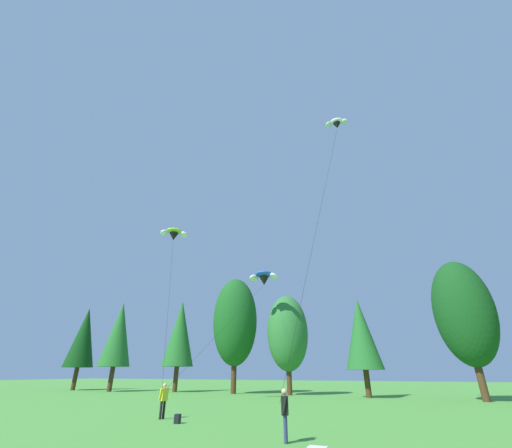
% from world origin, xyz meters
% --- Properties ---
extents(treeline_tree_a, '(4.06, 4.06, 11.20)m').
position_xyz_m(treeline_tree_a, '(-37.20, 44.07, 7.02)').
color(treeline_tree_a, '#472D19').
rests_on(treeline_tree_a, ground_plane).
extents(treeline_tree_b, '(4.09, 4.09, 11.32)m').
position_xyz_m(treeline_tree_b, '(-29.62, 43.35, 7.09)').
color(treeline_tree_b, '#472D19').
rests_on(treeline_tree_b, ground_plane).
extents(treeline_tree_c, '(4.10, 4.10, 11.35)m').
position_xyz_m(treeline_tree_c, '(-21.40, 46.10, 7.11)').
color(treeline_tree_c, '#472D19').
rests_on(treeline_tree_c, ground_plane).
extents(treeline_tree_d, '(5.43, 5.43, 13.44)m').
position_xyz_m(treeline_tree_d, '(-12.83, 45.73, 8.14)').
color(treeline_tree_d, '#472D19').
rests_on(treeline_tree_d, ground_plane).
extents(treeline_tree_e, '(4.69, 4.69, 10.70)m').
position_xyz_m(treeline_tree_e, '(-6.06, 46.02, 6.48)').
color(treeline_tree_e, '#472D19').
rests_on(treeline_tree_e, ground_plane).
extents(treeline_tree_f, '(3.70, 3.70, 9.53)m').
position_xyz_m(treeline_tree_f, '(2.26, 45.37, 5.97)').
color(treeline_tree_f, '#472D19').
rests_on(treeline_tree_f, ground_plane).
extents(treeline_tree_g, '(5.07, 5.07, 12.10)m').
position_xyz_m(treeline_tree_g, '(11.78, 44.25, 7.33)').
color(treeline_tree_g, '#472D19').
rests_on(treeline_tree_g, ground_plane).
extents(kite_flyer_near, '(0.31, 0.59, 1.69)m').
position_xyz_m(kite_flyer_near, '(-5.67, 24.27, 0.99)').
color(kite_flyer_near, black).
rests_on(kite_flyer_near, ground_plane).
extents(kite_flyer_mid, '(0.36, 0.60, 1.69)m').
position_xyz_m(kite_flyer_mid, '(2.40, 20.91, 0.99)').
color(kite_flyer_mid, navy).
rests_on(kite_flyer_mid, ground_plane).
extents(parafoil_kite_high_blue_white, '(3.57, 18.04, 11.64)m').
position_xyz_m(parafoil_kite_high_blue_white, '(-7.12, 41.59, 12.07)').
color(parafoil_kite_high_blue_white, blue).
extents(parafoil_kite_mid_white, '(2.89, 13.45, 23.44)m').
position_xyz_m(parafoil_kite_mid_white, '(3.95, 33.83, 24.01)').
color(parafoil_kite_mid_white, white).
extents(parafoil_kite_far_lime_white, '(7.67, 8.38, 13.91)m').
position_xyz_m(parafoil_kite_far_lime_white, '(-12.29, 31.58, 14.45)').
color(parafoil_kite_far_lime_white, '#93D633').
extents(backpack, '(0.31, 0.37, 0.40)m').
position_xyz_m(backpack, '(-3.92, 23.27, 0.20)').
color(backpack, black).
rests_on(backpack, ground_plane).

